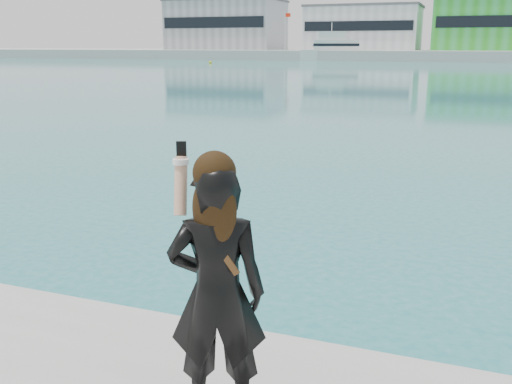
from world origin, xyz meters
TOP-DOWN VIEW (x-y plane):
  - far_quay at (0.00, 130.00)m, footprint 320.00×40.00m
  - warehouse_grey_left at (-55.00, 127.98)m, footprint 26.52×16.36m
  - warehouse_white at (-22.00, 127.98)m, footprint 24.48×15.35m
  - warehouse_green at (8.00, 127.98)m, footprint 30.60×16.36m
  - flagpole_left at (-37.91, 121.00)m, footprint 1.28×0.16m
  - motor_yacht at (-24.40, 113.32)m, footprint 16.60×8.85m
  - buoy_far at (-41.46, 89.18)m, footprint 0.50×0.50m
  - woman at (0.02, -0.15)m, footprint 0.72×0.59m

SIDE VIEW (x-z plane):
  - buoy_far at x=-41.46m, z-range -0.25..0.25m
  - far_quay at x=0.00m, z-range 0.00..2.00m
  - woman at x=0.02m, z-range 0.81..2.60m
  - motor_yacht at x=-24.40m, z-range -1.63..5.83m
  - flagpole_left at x=-37.91m, z-range 2.54..10.54m
  - warehouse_white at x=-22.00m, z-range 2.01..11.51m
  - warehouse_green at x=8.00m, z-range 2.01..12.51m
  - warehouse_grey_left at x=-55.00m, z-range 2.01..13.51m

